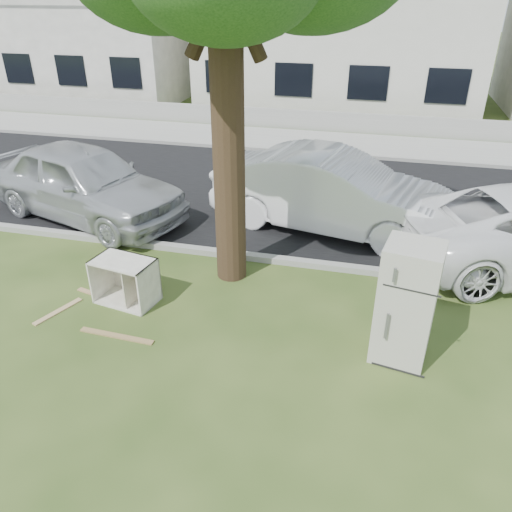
% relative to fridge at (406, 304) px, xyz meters
% --- Properties ---
extents(ground, '(120.00, 120.00, 0.00)m').
position_rel_fridge_xyz_m(ground, '(-2.60, -0.17, -0.91)').
color(ground, '#2F4518').
extents(road, '(120.00, 7.00, 0.01)m').
position_rel_fridge_xyz_m(road, '(-2.60, 5.83, -0.90)').
color(road, black).
rests_on(road, ground).
extents(kerb_near, '(120.00, 0.18, 0.12)m').
position_rel_fridge_xyz_m(kerb_near, '(-2.60, 2.28, -0.91)').
color(kerb_near, gray).
rests_on(kerb_near, ground).
extents(kerb_far, '(120.00, 0.18, 0.12)m').
position_rel_fridge_xyz_m(kerb_far, '(-2.60, 9.38, -0.91)').
color(kerb_far, gray).
rests_on(kerb_far, ground).
extents(sidewalk, '(120.00, 2.80, 0.01)m').
position_rel_fridge_xyz_m(sidewalk, '(-2.60, 10.83, -0.90)').
color(sidewalk, gray).
rests_on(sidewalk, ground).
extents(low_wall, '(120.00, 0.15, 0.70)m').
position_rel_fridge_xyz_m(low_wall, '(-2.60, 12.43, -0.56)').
color(low_wall, gray).
rests_on(low_wall, ground).
extents(townhouse_left, '(10.20, 8.16, 7.04)m').
position_rel_fridge_xyz_m(townhouse_left, '(-14.60, 17.33, 2.62)').
color(townhouse_left, silver).
rests_on(townhouse_left, ground).
extents(townhouse_center, '(11.22, 8.16, 7.44)m').
position_rel_fridge_xyz_m(townhouse_center, '(-2.60, 17.33, 2.82)').
color(townhouse_center, silver).
rests_on(townhouse_center, ground).
extents(fridge, '(0.86, 0.82, 1.81)m').
position_rel_fridge_xyz_m(fridge, '(0.00, 0.00, 0.00)').
color(fridge, silver).
rests_on(fridge, ground).
extents(cabinet, '(1.10, 0.79, 0.78)m').
position_rel_fridge_xyz_m(cabinet, '(-4.49, 0.37, -0.51)').
color(cabinet, white).
rests_on(cabinet, ground).
extents(plank_a, '(1.24, 0.16, 0.02)m').
position_rel_fridge_xyz_m(plank_a, '(-4.20, -0.59, -0.89)').
color(plank_a, '#967948').
rests_on(plank_a, ground).
extents(plank_b, '(0.94, 0.31, 0.02)m').
position_rel_fridge_xyz_m(plank_b, '(-5.04, 0.37, -0.89)').
color(plank_b, '#A88058').
rests_on(plank_b, ground).
extents(plank_c, '(0.42, 0.88, 0.02)m').
position_rel_fridge_xyz_m(plank_c, '(-5.45, -0.22, -0.89)').
color(plank_c, tan).
rests_on(plank_c, ground).
extents(car_center, '(5.37, 2.78, 1.69)m').
position_rel_fridge_xyz_m(car_center, '(-1.46, 4.11, -0.06)').
color(car_center, white).
rests_on(car_center, ground).
extents(car_left, '(5.33, 3.41, 1.69)m').
position_rel_fridge_xyz_m(car_left, '(-6.96, 3.39, -0.06)').
color(car_left, '#A4A7AB').
rests_on(car_left, ground).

